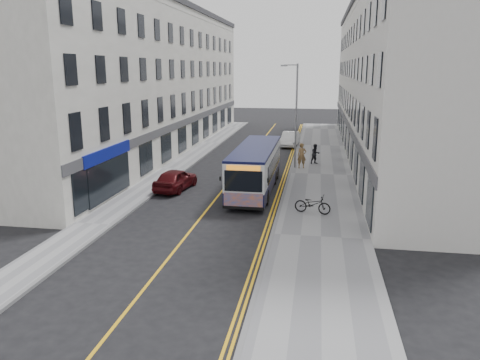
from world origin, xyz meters
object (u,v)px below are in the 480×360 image
(pedestrian_near, at_px, (302,156))
(car_white, at_px, (290,139))
(pedestrian_far, at_px, (315,154))
(streetlamp, at_px, (295,113))
(city_bus, at_px, (256,167))
(car_maroon, at_px, (176,179))
(bicycle, at_px, (313,204))

(pedestrian_near, distance_m, car_white, 11.12)
(pedestrian_near, relative_size, pedestrian_far, 1.20)
(streetlamp, bearing_deg, pedestrian_near, -8.93)
(streetlamp, height_order, city_bus, streetlamp)
(streetlamp, xyz_separation_m, pedestrian_near, (0.60, -0.09, -3.30))
(pedestrian_near, xyz_separation_m, car_maroon, (-7.78, -7.63, -0.39))
(pedestrian_near, bearing_deg, city_bus, -120.94)
(pedestrian_far, bearing_deg, city_bus, -143.97)
(streetlamp, bearing_deg, car_white, 95.08)
(city_bus, distance_m, pedestrian_near, 7.61)
(bicycle, xyz_separation_m, car_maroon, (-8.80, 3.99, 0.07))
(streetlamp, distance_m, car_maroon, 11.17)
(pedestrian_near, distance_m, pedestrian_far, 2.09)
(city_bus, relative_size, pedestrian_far, 6.18)
(bicycle, bearing_deg, city_bus, 52.44)
(car_white, bearing_deg, streetlamp, -79.74)
(streetlamp, xyz_separation_m, car_maroon, (-7.18, -7.72, -3.68))
(pedestrian_near, height_order, pedestrian_far, pedestrian_near)
(car_white, bearing_deg, city_bus, -88.22)
(city_bus, relative_size, car_maroon, 2.42)
(streetlamp, height_order, pedestrian_far, streetlamp)
(city_bus, xyz_separation_m, pedestrian_far, (3.68, 8.93, -0.66))
(car_maroon, bearing_deg, streetlamp, -125.32)
(car_white, height_order, car_maroon, car_white)
(bicycle, xyz_separation_m, pedestrian_far, (0.01, 13.43, 0.29))
(city_bus, bearing_deg, streetlamp, 74.17)
(pedestrian_near, bearing_deg, car_white, 87.61)
(car_maroon, bearing_deg, pedestrian_near, -127.99)
(pedestrian_near, bearing_deg, pedestrian_far, 49.85)
(bicycle, height_order, pedestrian_near, pedestrian_near)
(city_bus, bearing_deg, pedestrian_far, 67.61)
(car_white, bearing_deg, pedestrian_far, -69.02)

